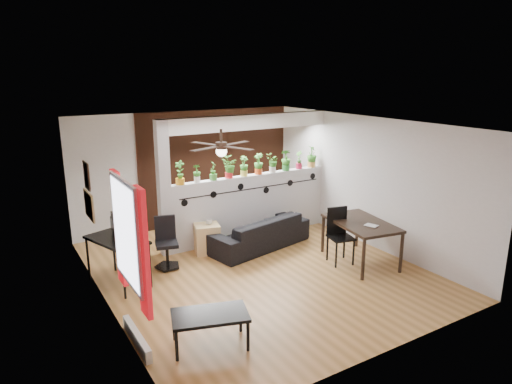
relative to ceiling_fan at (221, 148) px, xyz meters
The scene contains 31 objects.
room_shell 1.33m from the ceiling_fan, 20.56° to the left, with size 6.30×7.10×2.90m.
partition_wall 2.91m from the ceiling_fan, 48.37° to the left, with size 3.60×0.18×1.35m, color #BCBCC1.
ceiling_header 2.41m from the ceiling_fan, 48.37° to the left, with size 3.60×0.18×0.30m, color white.
pier_column 2.09m from the ceiling_fan, 99.77° to the left, with size 0.22×0.20×2.60m, color #BCBCC1.
brick_panel 3.78m from the ceiling_fan, 63.93° to the left, with size 3.90×0.05×2.60m, color #9E4C2D.
vine_decal 2.64m from the ceiling_fan, 46.80° to the left, with size 3.31×0.01×0.30m.
window_assembly 2.13m from the ceiling_fan, 152.87° to the right, with size 0.09×1.30×1.55m.
baseboard_heater 2.96m from the ceiling_fan, 152.65° to the right, with size 0.08×1.00×0.18m, color silver.
corkboard 2.38m from the ceiling_fan, 144.85° to the left, with size 0.03×0.60×0.45m, color olive.
framed_art 2.19m from the ceiling_fan, 145.97° to the left, with size 0.03×0.34×0.44m.
ceiling_fan is the anchor object (origin of this frame).
potted_plant_0 1.94m from the ceiling_fan, 89.36° to the left, with size 0.31×0.31×0.46m.
potted_plant_1 1.99m from the ceiling_fan, 78.35° to the left, with size 0.20×0.17×0.36m.
potted_plant_2 2.08m from the ceiling_fan, 68.14° to the left, with size 0.23×0.25×0.41m.
potted_plant_3 2.22m from the ceiling_fan, 59.19° to the left, with size 0.29×0.29×0.45m.
potted_plant_4 2.41m from the ceiling_fan, 51.64° to the left, with size 0.21×0.17×0.41m.
potted_plant_5 2.63m from the ceiling_fan, 45.39° to the left, with size 0.28×0.29×0.44m.
potted_plant_6 2.89m from the ceiling_fan, 40.24° to the left, with size 0.21×0.18×0.40m.
potted_plant_7 3.15m from the ceiling_fan, 36.00° to the left, with size 0.30×0.28×0.46m.
potted_plant_8 3.44m from the ceiling_fan, 32.47° to the left, with size 0.19×0.22×0.40m.
potted_plant_9 3.72m from the ceiling_fan, 29.51° to the left, with size 0.32×0.33×0.49m.
sofa 2.73m from the ceiling_fan, 40.32° to the left, with size 2.06×0.81×0.60m, color black.
cube_shelf 2.53m from the ceiling_fan, 75.04° to the left, with size 0.47×0.42×0.57m, color tan.
cup 2.28m from the ceiling_fan, 73.23° to the left, with size 0.12×0.12×0.10m, color gray.
computer_desk 2.37m from the ceiling_fan, 145.95° to the left, with size 0.90×1.23×0.80m.
monitor 2.32m from the ceiling_fan, 142.08° to the left, with size 0.06×0.33×0.19m, color black.
office_chair 2.32m from the ceiling_fan, 113.52° to the left, with size 0.48×0.48×0.92m.
dining_table 3.11m from the ceiling_fan, ahead, with size 1.09×1.55×0.78m.
book 3.03m from the ceiling_fan, 15.88° to the right, with size 0.16×0.22×0.02m, color gray.
folding_chair 2.87m from the ceiling_fan, ahead, with size 0.50×0.50×1.03m.
coffee_table 2.55m from the ceiling_fan, 123.25° to the right, with size 1.09×0.81×0.45m.
Camera 1 is at (-3.93, -6.48, 3.45)m, focal length 32.00 mm.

